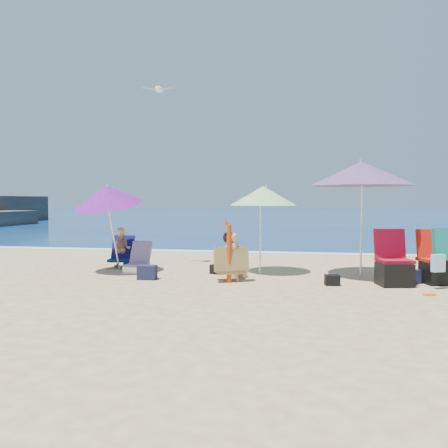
% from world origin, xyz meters
% --- Properties ---
extents(ground, '(120.00, 120.00, 0.00)m').
position_xyz_m(ground, '(0.00, 0.00, 0.00)').
color(ground, '#D8BC84').
rests_on(ground, ground).
extents(sea, '(120.00, 80.00, 0.12)m').
position_xyz_m(sea, '(0.00, 45.00, -0.05)').
color(sea, navy).
rests_on(sea, ground).
extents(foam, '(120.00, 0.50, 0.04)m').
position_xyz_m(foam, '(0.00, 5.10, 0.02)').
color(foam, white).
rests_on(foam, ground).
extents(umbrella_turquoise, '(2.50, 2.50, 2.46)m').
position_xyz_m(umbrella_turquoise, '(2.56, 1.21, 2.16)').
color(umbrella_turquoise, white).
rests_on(umbrella_turquoise, ground).
extents(umbrella_striped, '(1.78, 1.78, 1.95)m').
position_xyz_m(umbrella_striped, '(0.51, 1.38, 1.71)').
color(umbrella_striped, white).
rests_on(umbrella_striped, ground).
extents(umbrella_blue, '(1.92, 1.96, 2.09)m').
position_xyz_m(umbrella_blue, '(-2.89, 0.85, 1.71)').
color(umbrella_blue, silver).
rests_on(umbrella_blue, ground).
extents(furled_umbrella, '(0.22, 0.25, 1.26)m').
position_xyz_m(furled_umbrella, '(-0.06, 0.12, 0.69)').
color(furled_umbrella, '#BC360D').
rests_on(furled_umbrella, ground).
extents(chair_navy, '(0.54, 0.64, 0.64)m').
position_xyz_m(chair_navy, '(-2.42, 1.42, 0.17)').
color(chair_navy, '#0B1C42').
rests_on(chair_navy, ground).
extents(chair_rainbow, '(0.51, 0.62, 0.67)m').
position_xyz_m(chair_rainbow, '(-2.25, 0.99, 0.18)').
color(chair_rainbow, '#EC5453').
rests_on(chair_rainbow, ground).
extents(camp_chair_left, '(0.73, 0.81, 1.06)m').
position_xyz_m(camp_chair_left, '(3.08, 0.35, 0.32)').
color(camp_chair_left, '#A80C20').
rests_on(camp_chair_left, ground).
extents(camp_chair_right, '(0.72, 1.14, 1.10)m').
position_xyz_m(camp_chair_right, '(3.96, 0.61, 0.40)').
color(camp_chair_right, '#AE220C').
rests_on(camp_chair_right, ground).
extents(person_center, '(0.74, 0.69, 0.98)m').
position_xyz_m(person_center, '(-0.01, 0.20, 0.48)').
color(person_center, tan).
rests_on(person_center, ground).
extents(person_left, '(0.61, 0.70, 0.97)m').
position_xyz_m(person_left, '(-2.91, 1.68, 0.44)').
color(person_left, tan).
rests_on(person_left, ground).
extents(bag_navy_a, '(0.38, 0.29, 0.29)m').
position_xyz_m(bag_navy_a, '(-1.74, 0.16, 0.14)').
color(bag_navy_a, '#191B37').
rests_on(bag_navy_a, ground).
extents(bag_black_a, '(0.33, 0.28, 0.20)m').
position_xyz_m(bag_black_a, '(-0.47, 1.09, 0.10)').
color(bag_black_a, black).
rests_on(bag_black_a, ground).
extents(bag_tan, '(0.36, 0.31, 0.27)m').
position_xyz_m(bag_tan, '(0.06, 0.73, 0.13)').
color(bag_tan, tan).
rests_on(bag_tan, ground).
extents(bag_navy_b, '(0.45, 0.41, 0.27)m').
position_xyz_m(bag_navy_b, '(3.41, 0.58, 0.14)').
color(bag_navy_b, '#1A1D3A').
rests_on(bag_navy_b, ground).
extents(bag_black_b, '(0.30, 0.23, 0.20)m').
position_xyz_m(bag_black_b, '(1.93, 0.12, 0.10)').
color(bag_black_b, black).
rests_on(bag_black_b, ground).
extents(orange_item, '(0.22, 0.16, 0.03)m').
position_xyz_m(orange_item, '(3.51, -0.53, 0.01)').
color(orange_item, '#EC5B18').
rests_on(orange_item, ground).
extents(seagull, '(0.82, 0.37, 0.14)m').
position_xyz_m(seagull, '(-2.06, 2.03, 4.27)').
color(seagull, white).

